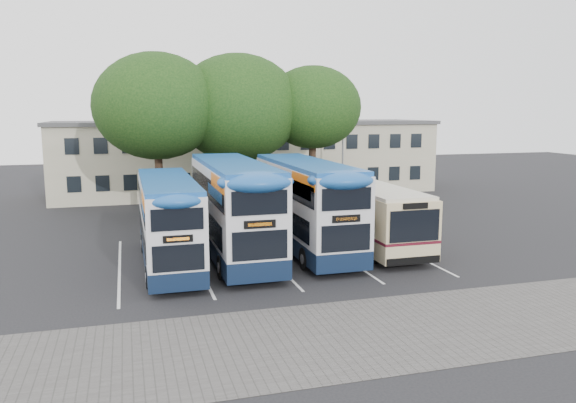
% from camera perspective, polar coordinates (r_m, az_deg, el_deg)
% --- Properties ---
extents(ground, '(120.00, 120.00, 0.00)m').
position_cam_1_polar(ground, '(24.21, 9.77, -7.90)').
color(ground, black).
rests_on(ground, ground).
extents(paving_strip, '(40.00, 6.00, 0.01)m').
position_cam_1_polar(paving_strip, '(19.15, 10.93, -12.62)').
color(paving_strip, '#595654').
rests_on(paving_strip, ground).
extents(bay_lines, '(14.12, 11.00, 0.01)m').
position_cam_1_polar(bay_lines, '(27.49, -1.93, -5.68)').
color(bay_lines, silver).
rests_on(bay_lines, ground).
extents(depot_building, '(32.40, 8.40, 6.20)m').
position_cam_1_polar(depot_building, '(49.00, -4.04, 4.62)').
color(depot_building, '#ADAA8C').
rests_on(depot_building, ground).
extents(lamp_post, '(0.25, 1.05, 9.06)m').
position_cam_1_polar(lamp_post, '(43.90, 5.62, 6.59)').
color(lamp_post, gray).
rests_on(lamp_post, ground).
extents(tree_left, '(7.99, 7.99, 10.75)m').
position_cam_1_polar(tree_left, '(37.15, -13.22, 9.39)').
color(tree_left, black).
rests_on(tree_left, ground).
extents(tree_mid, '(8.55, 8.55, 10.88)m').
position_cam_1_polar(tree_mid, '(38.58, -5.12, 9.43)').
color(tree_mid, black).
rests_on(tree_mid, ground).
extents(tree_right, '(6.71, 6.71, 10.14)m').
position_cam_1_polar(tree_right, '(39.33, 2.53, 9.50)').
color(tree_right, black).
rests_on(tree_right, ground).
extents(bus_dd_left, '(2.36, 9.73, 4.05)m').
position_cam_1_polar(bus_dd_left, '(26.14, -12.08, -1.66)').
color(bus_dd_left, '#0E1B33').
rests_on(bus_dd_left, ground).
extents(bus_dd_mid, '(2.71, 11.17, 4.66)m').
position_cam_1_polar(bus_dd_mid, '(27.32, -5.59, -0.32)').
color(bus_dd_mid, '#0E1B33').
rests_on(bus_dd_mid, ground).
extents(bus_dd_right, '(2.65, 10.91, 4.55)m').
position_cam_1_polar(bus_dd_right, '(28.53, 1.80, 0.01)').
color(bus_dd_right, '#0E1B33').
rests_on(bus_dd_right, ground).
extents(bus_single, '(2.78, 10.93, 3.26)m').
position_cam_1_polar(bus_single, '(30.20, 7.67, -0.82)').
color(bus_single, '#D1BC8B').
rests_on(bus_single, ground).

